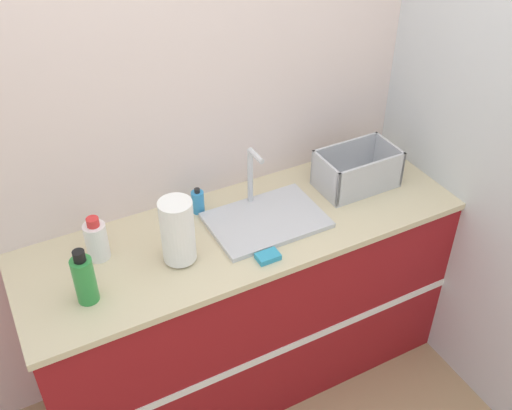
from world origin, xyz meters
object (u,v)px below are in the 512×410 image
paper_towel_roll (178,231)px  bottle_green (84,279)px  sink (265,217)px  bottle_white_spray (97,240)px  soap_dispenser (198,202)px  dish_rack (357,172)px

paper_towel_roll → bottle_green: (-0.37, -0.05, -0.04)m
sink → bottle_white_spray: bearing=171.1°
bottle_green → bottle_white_spray: (0.10, 0.21, -0.02)m
sink → paper_towel_roll: 0.43m
paper_towel_roll → soap_dispenser: bearing=53.4°
bottle_white_spray → paper_towel_roll: bearing=-30.5°
sink → dish_rack: bearing=4.8°
paper_towel_roll → dish_rack: 0.90m
paper_towel_roll → bottle_white_spray: size_ratio=1.45×
sink → bottle_green: 0.79m
sink → soap_dispenser: bearing=138.9°
soap_dispenser → dish_rack: bearing=-12.1°
sink → dish_rack: (0.49, 0.04, 0.05)m
bottle_green → bottle_white_spray: 0.23m
paper_towel_roll → bottle_green: bearing=-173.0°
sink → bottle_white_spray: (-0.68, 0.11, 0.06)m
dish_rack → soap_dispenser: (-0.71, 0.15, -0.02)m
bottle_green → dish_rack: bearing=6.4°
bottle_white_spray → soap_dispenser: bottle_white_spray is taller
soap_dispenser → paper_towel_roll: bearing=-126.6°
sink → bottle_white_spray: size_ratio=2.51×
bottle_green → soap_dispenser: size_ratio=1.93×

